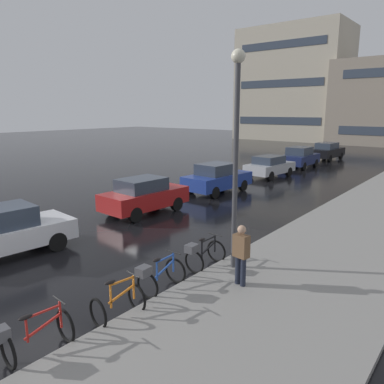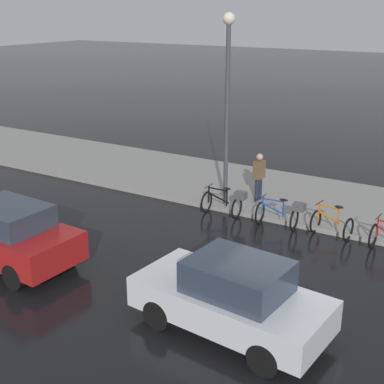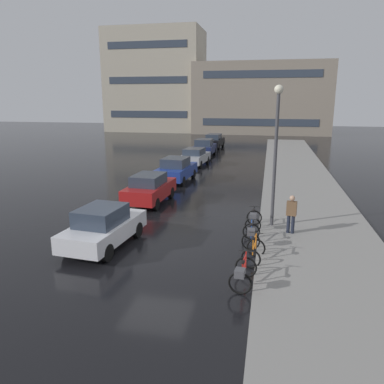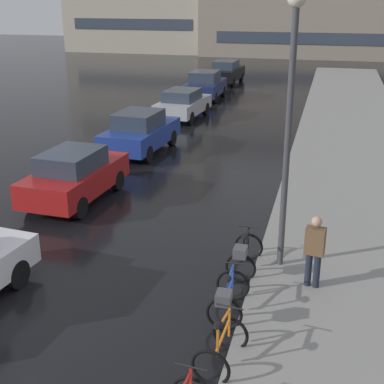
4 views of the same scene
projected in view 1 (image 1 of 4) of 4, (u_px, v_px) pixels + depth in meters
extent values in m
plane|color=black|center=(35.00, 277.00, 10.46)|extent=(140.00, 140.00, 0.00)
cube|color=gray|center=(360.00, 229.00, 14.44)|extent=(4.80, 60.00, 0.14)
torus|color=black|center=(65.00, 326.00, 7.46)|extent=(0.71, 0.12, 0.71)
torus|color=black|center=(8.00, 351.00, 6.67)|extent=(0.71, 0.12, 0.71)
cube|color=red|center=(27.00, 331.00, 6.88)|extent=(0.04, 0.04, 0.48)
cube|color=red|center=(60.00, 314.00, 7.34)|extent=(0.04, 0.04, 0.57)
cube|color=red|center=(43.00, 312.00, 7.06)|extent=(0.09, 0.67, 0.04)
cube|color=red|center=(43.00, 326.00, 7.10)|extent=(0.10, 0.75, 0.27)
ellipsoid|color=black|center=(25.00, 317.00, 6.82)|extent=(0.16, 0.27, 0.07)
cylinder|color=black|center=(59.00, 300.00, 7.27)|extent=(0.50, 0.07, 0.03)
torus|color=black|center=(137.00, 297.00, 8.61)|extent=(0.69, 0.15, 0.69)
torus|color=black|center=(98.00, 313.00, 7.93)|extent=(0.69, 0.15, 0.69)
cube|color=orange|center=(111.00, 296.00, 8.09)|extent=(0.04, 0.04, 0.57)
cube|color=orange|center=(134.00, 287.00, 8.50)|extent=(0.04, 0.04, 0.58)
cube|color=orange|center=(122.00, 281.00, 8.24)|extent=(0.12, 0.60, 0.04)
cube|color=orange|center=(122.00, 294.00, 8.29)|extent=(0.13, 0.68, 0.25)
ellipsoid|color=black|center=(110.00, 282.00, 8.02)|extent=(0.17, 0.28, 0.07)
cylinder|color=black|center=(133.00, 274.00, 8.43)|extent=(0.50, 0.09, 0.03)
torus|color=black|center=(175.00, 271.00, 10.03)|extent=(0.71, 0.08, 0.70)
torus|color=black|center=(148.00, 285.00, 9.18)|extent=(0.71, 0.08, 0.70)
cube|color=#234CA8|center=(157.00, 271.00, 9.40)|extent=(0.04, 0.04, 0.52)
cube|color=#234CA8|center=(173.00, 262.00, 9.91)|extent=(0.04, 0.04, 0.53)
cube|color=#234CA8|center=(165.00, 258.00, 9.60)|extent=(0.06, 0.65, 0.04)
cube|color=#234CA8|center=(165.00, 269.00, 9.64)|extent=(0.06, 0.74, 0.27)
ellipsoid|color=black|center=(157.00, 260.00, 9.34)|extent=(0.15, 0.26, 0.07)
cylinder|color=black|center=(173.00, 252.00, 9.85)|extent=(0.50, 0.04, 0.03)
cube|color=#4C4C51|center=(144.00, 271.00, 8.99)|extent=(0.29, 0.35, 0.22)
torus|color=black|center=(216.00, 251.00, 11.43)|extent=(0.69, 0.07, 0.69)
torus|color=black|center=(194.00, 262.00, 10.61)|extent=(0.69, 0.07, 0.69)
cube|color=black|center=(202.00, 249.00, 10.82)|extent=(0.04, 0.04, 0.55)
cube|color=black|center=(215.00, 244.00, 11.32)|extent=(0.04, 0.04, 0.53)
cube|color=black|center=(209.00, 239.00, 11.02)|extent=(0.04, 0.65, 0.04)
cube|color=black|center=(208.00, 248.00, 11.06)|extent=(0.04, 0.73, 0.26)
ellipsoid|color=black|center=(202.00, 239.00, 10.76)|extent=(0.14, 0.26, 0.07)
cylinder|color=black|center=(215.00, 235.00, 11.25)|extent=(0.50, 0.03, 0.03)
cube|color=#4C4C51|center=(192.00, 248.00, 10.43)|extent=(0.28, 0.34, 0.22)
cube|color=silver|center=(8.00, 236.00, 11.94)|extent=(2.15, 4.11, 0.65)
cube|color=#2D3847|center=(0.00, 217.00, 11.69)|extent=(1.63, 2.01, 0.64)
cylinder|color=black|center=(36.00, 231.00, 13.40)|extent=(0.28, 0.66, 0.64)
cylinder|color=black|center=(57.00, 242.00, 12.33)|extent=(0.28, 0.66, 0.64)
cube|color=#AD1919|center=(145.00, 198.00, 16.84)|extent=(1.99, 4.10, 0.74)
cube|color=#2D3847|center=(142.00, 184.00, 16.59)|extent=(1.57, 2.10, 0.56)
cylinder|color=black|center=(153.00, 199.00, 18.34)|extent=(0.25, 0.65, 0.64)
cylinder|color=black|center=(177.00, 204.00, 17.32)|extent=(0.25, 0.65, 0.64)
cylinder|color=black|center=(112.00, 208.00, 16.53)|extent=(0.25, 0.65, 0.64)
cylinder|color=black|center=(135.00, 215.00, 15.51)|extent=(0.25, 0.65, 0.64)
cube|color=navy|center=(217.00, 180.00, 21.11)|extent=(2.17, 4.31, 0.73)
cube|color=#2D3847|center=(216.00, 169.00, 20.85)|extent=(1.68, 2.10, 0.61)
cylinder|color=black|center=(220.00, 182.00, 22.68)|extent=(0.26, 0.65, 0.64)
cylinder|color=black|center=(243.00, 185.00, 21.57)|extent=(0.26, 0.65, 0.64)
cylinder|color=black|center=(191.00, 188.00, 20.81)|extent=(0.26, 0.65, 0.64)
cylinder|color=black|center=(214.00, 192.00, 19.70)|extent=(0.26, 0.65, 0.64)
cube|color=#B2B5BA|center=(270.00, 168.00, 25.96)|extent=(2.13, 4.07, 0.64)
cube|color=#2D3847|center=(269.00, 160.00, 25.72)|extent=(1.65, 2.15, 0.53)
cylinder|color=black|center=(269.00, 169.00, 27.44)|extent=(0.27, 0.66, 0.64)
cylinder|color=black|center=(289.00, 172.00, 26.36)|extent=(0.27, 0.66, 0.64)
cylinder|color=black|center=(250.00, 173.00, 25.70)|extent=(0.27, 0.66, 0.64)
cylinder|color=black|center=(270.00, 176.00, 24.62)|extent=(0.27, 0.66, 0.64)
cube|color=navy|center=(300.00, 159.00, 30.27)|extent=(1.90, 3.95, 0.73)
cube|color=#2D3847|center=(300.00, 151.00, 30.00)|extent=(1.55, 2.01, 0.63)
cylinder|color=black|center=(296.00, 161.00, 31.79)|extent=(0.22, 0.64, 0.64)
cylinder|color=black|center=(315.00, 163.00, 30.76)|extent=(0.22, 0.64, 0.64)
cylinder|color=black|center=(283.00, 164.00, 29.93)|extent=(0.22, 0.64, 0.64)
cylinder|color=black|center=(304.00, 166.00, 28.90)|extent=(0.22, 0.64, 0.64)
cube|color=black|center=(327.00, 152.00, 35.00)|extent=(2.01, 4.41, 0.74)
cube|color=#2D3847|center=(327.00, 146.00, 34.74)|extent=(1.58, 2.25, 0.55)
cylinder|color=black|center=(324.00, 155.00, 36.57)|extent=(0.25, 0.65, 0.64)
cylinder|color=black|center=(341.00, 156.00, 35.55)|extent=(0.25, 0.65, 0.64)
cylinder|color=black|center=(313.00, 157.00, 34.62)|extent=(0.25, 0.65, 0.64)
cylinder|color=black|center=(330.00, 158.00, 33.59)|extent=(0.25, 0.65, 0.64)
cylinder|color=#1E2333|center=(238.00, 272.00, 9.70)|extent=(0.14, 0.14, 0.90)
cylinder|color=#1E2333|center=(243.00, 274.00, 9.57)|extent=(0.14, 0.14, 0.90)
cube|color=brown|center=(241.00, 246.00, 9.47)|extent=(0.43, 0.30, 0.59)
sphere|color=tan|center=(242.00, 230.00, 9.38)|extent=(0.22, 0.22, 0.22)
cylinder|color=#424247|center=(235.00, 173.00, 10.22)|extent=(0.14, 0.14, 5.77)
sphere|color=#F2EACC|center=(238.00, 56.00, 9.57)|extent=(0.37, 0.37, 0.37)
cube|color=#B2A893|center=(293.00, 85.00, 58.38)|extent=(15.95, 9.47, 16.81)
cube|color=#333D4C|center=(278.00, 121.00, 55.88)|extent=(13.08, 0.06, 1.10)
cube|color=#333D4C|center=(280.00, 83.00, 54.73)|extent=(13.08, 0.06, 1.10)
cube|color=#333D4C|center=(282.00, 44.00, 53.58)|extent=(13.08, 0.06, 1.10)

